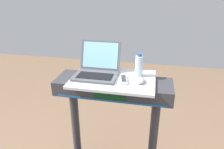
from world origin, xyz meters
The scene contains 5 objects.
desk_board centered at (0.00, 0.70, 1.06)m, with size 0.63×0.44×0.02m, color silver.
laptop centered at (-0.14, 0.74, 1.12)m, with size 0.33×0.32×0.24m.
computer_mouse centered at (0.21, 0.66, 1.09)m, with size 0.06×0.10×0.03m, color #B2B2B7.
water_bottle centered at (0.18, 0.78, 1.16)m, with size 0.06×0.06×0.18m.
tv_remote centered at (0.08, 0.66, 1.08)m, with size 0.08×0.17×0.02m.
Camera 1 is at (0.28, -0.73, 1.73)m, focal length 33.52 mm.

